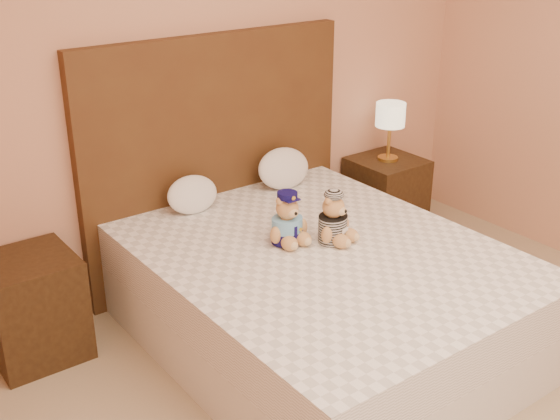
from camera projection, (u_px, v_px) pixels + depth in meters
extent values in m
cube|color=tan|center=(209.00, 59.00, 4.02)|extent=(4.00, 0.04, 2.70)
cube|color=white|center=(321.00, 317.00, 3.72)|extent=(1.60, 2.00, 0.30)
cube|color=white|center=(322.00, 272.00, 3.61)|extent=(1.60, 2.00, 0.25)
cube|color=#4C3016|center=(216.00, 160.00, 4.23)|extent=(1.75, 0.08, 1.50)
cube|color=#392612|center=(33.00, 307.00, 3.58)|extent=(0.45, 0.45, 0.55)
cube|color=#392612|center=(385.00, 196.00, 4.95)|extent=(0.45, 0.45, 0.55)
cylinder|color=gold|center=(388.00, 158.00, 4.83)|extent=(0.14, 0.14, 0.02)
cylinder|color=gold|center=(389.00, 140.00, 4.78)|extent=(0.02, 0.02, 0.26)
cylinder|color=beige|center=(391.00, 115.00, 4.71)|extent=(0.20, 0.20, 0.16)
ellipsoid|color=white|center=(192.00, 193.00, 3.98)|extent=(0.31, 0.20, 0.22)
ellipsoid|color=white|center=(284.00, 166.00, 4.33)|extent=(0.37, 0.24, 0.26)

